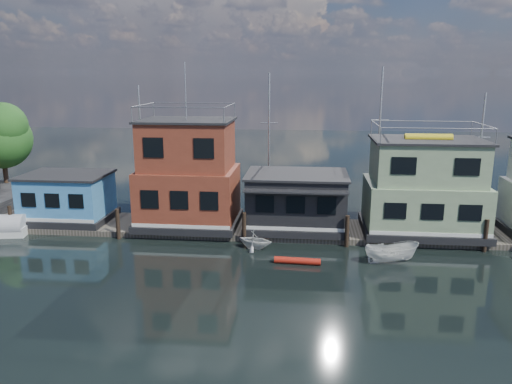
# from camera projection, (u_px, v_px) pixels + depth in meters

# --- Properties ---
(ground) EXTENTS (160.00, 160.00, 0.00)m
(ground) POSITION_uv_depth(u_px,v_px,m) (300.00, 306.00, 25.27)
(ground) COLOR black
(ground) RESTS_ON ground
(dock) EXTENTS (48.00, 5.00, 0.40)m
(dock) POSITION_uv_depth(u_px,v_px,m) (303.00, 230.00, 36.84)
(dock) COLOR #595147
(dock) RESTS_ON ground
(houseboat_blue) EXTENTS (6.40, 4.90, 3.66)m
(houseboat_blue) POSITION_uv_depth(u_px,v_px,m) (67.00, 198.00, 38.16)
(houseboat_blue) COLOR black
(houseboat_blue) RESTS_ON dock
(houseboat_red) EXTENTS (7.40, 5.90, 11.86)m
(houseboat_red) POSITION_uv_depth(u_px,v_px,m) (188.00, 176.00, 36.77)
(houseboat_red) COLOR black
(houseboat_red) RESTS_ON dock
(houseboat_dark) EXTENTS (7.40, 6.10, 4.06)m
(houseboat_dark) POSITION_uv_depth(u_px,v_px,m) (296.00, 201.00, 36.35)
(houseboat_dark) COLOR black
(houseboat_dark) RESTS_ON dock
(houseboat_green) EXTENTS (8.40, 5.90, 7.03)m
(houseboat_green) POSITION_uv_depth(u_px,v_px,m) (424.00, 188.00, 35.21)
(houseboat_green) COLOR black
(houseboat_green) RESTS_ON dock
(pilings) EXTENTS (42.28, 0.28, 2.20)m
(pilings) POSITION_uv_depth(u_px,v_px,m) (297.00, 230.00, 33.95)
(pilings) COLOR #2D2116
(pilings) RESTS_ON ground
(background_masts) EXTENTS (36.40, 0.16, 12.00)m
(background_masts) POSITION_uv_depth(u_px,v_px,m) (363.00, 147.00, 40.92)
(background_masts) COLOR silver
(background_masts) RESTS_ON ground
(dinghy_white) EXTENTS (2.82, 2.60, 1.24)m
(dinghy_white) POSITION_uv_depth(u_px,v_px,m) (255.00, 240.00, 33.37)
(dinghy_white) COLOR silver
(dinghy_white) RESTS_ON ground
(motorboat) EXTENTS (3.58, 1.88, 1.31)m
(motorboat) POSITION_uv_depth(u_px,v_px,m) (391.00, 253.00, 30.87)
(motorboat) COLOR white
(motorboat) RESTS_ON ground
(red_kayak) EXTENTS (2.88, 0.58, 0.42)m
(red_kayak) POSITION_uv_depth(u_px,v_px,m) (297.00, 261.00, 30.77)
(red_kayak) COLOR #B32013
(red_kayak) RESTS_ON ground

